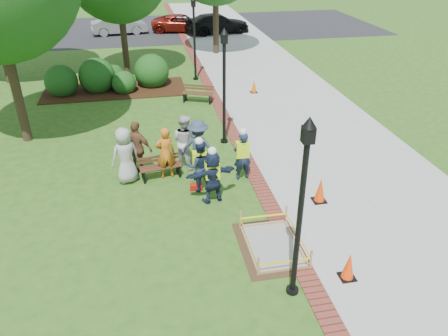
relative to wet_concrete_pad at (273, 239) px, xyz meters
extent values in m
plane|color=#285116|center=(-1.28, 1.38, -0.23)|extent=(100.00, 100.00, 0.00)
cube|color=#9E9E99|center=(3.72, 11.38, -0.22)|extent=(6.00, 60.00, 0.02)
cube|color=maroon|center=(0.47, 11.38, -0.22)|extent=(0.50, 60.00, 0.03)
cube|color=#381E0F|center=(-4.28, 13.38, -0.21)|extent=(7.00, 3.00, 0.05)
cube|color=black|center=(-1.28, 28.38, -0.23)|extent=(36.00, 12.00, 0.01)
cube|color=#47331E|center=(0.00, 0.00, -0.23)|extent=(1.71, 2.31, 0.01)
cube|color=gray|center=(0.00, 0.00, -0.21)|extent=(1.21, 1.80, 0.04)
cube|color=tan|center=(0.00, 0.00, -0.19)|extent=(1.33, 1.92, 0.08)
cube|color=tan|center=(0.00, 0.00, 0.04)|extent=(1.36, 1.95, 0.55)
cube|color=yellow|center=(0.00, 0.00, 0.07)|extent=(1.31, 1.90, 0.06)
cube|color=#4E2E1B|center=(-2.58, 4.11, 0.18)|extent=(1.39, 0.60, 0.04)
cube|color=#4E2E1B|center=(-2.62, 4.33, 0.38)|extent=(1.33, 0.24, 0.22)
cube|color=black|center=(-2.58, 4.11, -0.04)|extent=(1.27, 0.63, 0.39)
cube|color=#4D351A|center=(-0.41, 10.88, 0.20)|extent=(1.48, 0.94, 0.04)
cube|color=#4D351A|center=(-0.32, 11.10, 0.42)|extent=(1.33, 0.59, 0.23)
cube|color=black|center=(-0.41, 10.88, -0.02)|extent=(1.38, 0.94, 0.42)
cube|color=black|center=(1.37, -1.45, -0.21)|extent=(0.37, 0.37, 0.05)
cone|color=#FF3F08|center=(1.37, -1.45, 0.15)|extent=(0.29, 0.29, 0.68)
cube|color=black|center=(1.97, 1.77, -0.21)|extent=(0.40, 0.40, 0.05)
cone|color=#EA3E07|center=(1.97, 1.77, 0.19)|extent=(0.32, 0.32, 0.74)
cube|color=black|center=(2.51, 11.68, -0.21)|extent=(0.34, 0.34, 0.04)
cone|color=#E85E07|center=(2.51, 11.68, 0.12)|extent=(0.27, 0.27, 0.63)
cube|color=#9C160C|center=(-1.56, 3.15, -0.14)|extent=(0.41, 0.27, 0.19)
cylinder|color=black|center=(-0.03, -1.62, 1.67)|extent=(0.12, 0.12, 3.80)
cube|color=black|center=(-0.03, -1.62, 3.67)|extent=(0.22, 0.22, 0.32)
cone|color=black|center=(-0.03, -1.62, 3.92)|extent=(0.28, 0.28, 0.22)
cylinder|color=black|center=(-0.03, -1.62, -0.18)|extent=(0.28, 0.28, 0.10)
cylinder|color=black|center=(-0.03, 6.38, 1.67)|extent=(0.12, 0.12, 3.80)
cube|color=black|center=(-0.03, 6.38, 3.67)|extent=(0.22, 0.22, 0.32)
cone|color=black|center=(-0.03, 6.38, 3.92)|extent=(0.28, 0.28, 0.22)
cylinder|color=black|center=(-0.03, 6.38, -0.18)|extent=(0.28, 0.28, 0.10)
cylinder|color=black|center=(-0.03, 14.38, 1.67)|extent=(0.12, 0.12, 3.80)
cube|color=black|center=(-0.03, 14.38, 3.67)|extent=(0.22, 0.22, 0.32)
cylinder|color=black|center=(-0.03, 14.38, -0.18)|extent=(0.28, 0.28, 0.10)
cylinder|color=#3D2D1E|center=(-7.46, 8.06, 2.21)|extent=(0.35, 0.35, 4.89)
cylinder|color=#3D2D1E|center=(-3.63, 15.90, 1.99)|extent=(0.34, 0.34, 4.45)
cylinder|color=#3D2D1E|center=(2.06, 19.74, 2.08)|extent=(0.37, 0.37, 4.63)
sphere|color=#134313|center=(-6.75, 13.21, -0.23)|extent=(1.58, 1.58, 1.58)
sphere|color=#134313|center=(-5.07, 13.48, -0.23)|extent=(1.78, 1.78, 1.78)
sphere|color=#134313|center=(-3.78, 12.94, -0.23)|extent=(1.18, 1.18, 1.18)
sphere|color=#134313|center=(-2.37, 13.75, -0.23)|extent=(1.77, 1.77, 1.77)
sphere|color=#134313|center=(-4.29, 14.41, -0.23)|extent=(1.10, 1.10, 1.10)
imported|color=#9F9F9F|center=(-3.65, 4.10, 0.69)|extent=(0.70, 0.60, 1.86)
imported|color=#C66517|center=(-2.39, 4.14, 0.64)|extent=(0.61, 0.44, 1.75)
imported|color=silver|center=(-1.69, 4.76, 0.70)|extent=(0.68, 0.70, 1.87)
imported|color=brown|center=(-3.26, 4.54, 0.70)|extent=(0.71, 0.65, 1.86)
imported|color=#2E3951|center=(-1.30, 4.26, 0.70)|extent=(0.68, 0.55, 1.86)
imported|color=#1A2444|center=(-1.15, 2.43, 0.59)|extent=(0.58, 0.44, 1.64)
cube|color=#B8E813|center=(-1.15, 2.43, 0.82)|extent=(0.42, 0.26, 0.52)
sphere|color=white|center=(-1.15, 2.43, 1.44)|extent=(0.25, 0.25, 0.25)
imported|color=#1B2648|center=(0.01, 3.57, 0.59)|extent=(0.57, 0.41, 1.64)
cube|color=#B8E813|center=(0.01, 3.57, 0.82)|extent=(0.42, 0.26, 0.52)
sphere|color=white|center=(0.01, 3.57, 1.43)|extent=(0.25, 0.25, 0.25)
imported|color=#1D234B|center=(-1.42, 3.15, 0.59)|extent=(0.54, 0.36, 1.65)
cube|color=#B8E813|center=(-1.42, 3.15, 0.82)|extent=(0.42, 0.26, 0.52)
sphere|color=white|center=(-1.42, 3.15, 1.44)|extent=(0.25, 0.25, 0.25)
imported|color=#2B2A2D|center=(-10.53, 27.33, -0.23)|extent=(2.94, 4.99, 1.52)
imported|color=#999A9E|center=(-4.18, 26.79, -0.23)|extent=(2.56, 4.77, 1.48)
imported|color=maroon|center=(0.59, 26.88, -0.23)|extent=(2.67, 4.57, 1.40)
imported|color=black|center=(3.21, 25.69, -0.23)|extent=(2.95, 5.17, 1.59)
camera|label=1|loc=(-2.94, -8.46, 6.99)|focal=35.00mm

